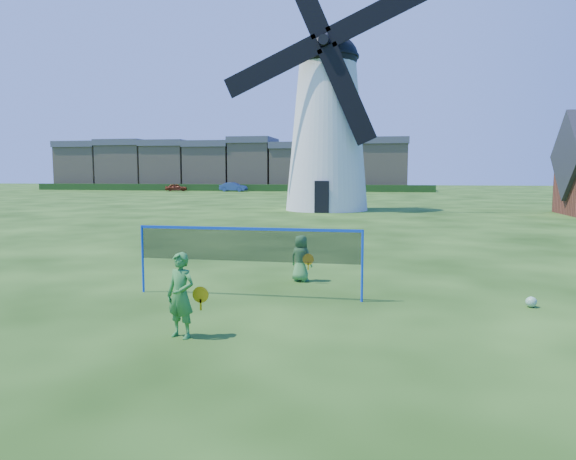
# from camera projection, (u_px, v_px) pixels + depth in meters

# --- Properties ---
(ground) EXTENTS (220.00, 220.00, 0.00)m
(ground) POSITION_uv_depth(u_px,v_px,m) (274.00, 302.00, 11.18)
(ground) COLOR black
(ground) RESTS_ON ground
(windmill) EXTENTS (14.04, 5.99, 18.58)m
(windmill) POSITION_uv_depth(u_px,v_px,m) (327.00, 123.00, 38.12)
(windmill) COLOR white
(windmill) RESTS_ON ground
(badminton_net) EXTENTS (5.05, 0.05, 1.55)m
(badminton_net) POSITION_uv_depth(u_px,v_px,m) (248.00, 246.00, 11.59)
(badminton_net) COLOR blue
(badminton_net) RESTS_ON ground
(player_girl) EXTENTS (0.72, 0.48, 1.43)m
(player_girl) POSITION_uv_depth(u_px,v_px,m) (181.00, 295.00, 8.74)
(player_girl) COLOR #327F35
(player_girl) RESTS_ON ground
(player_boy) EXTENTS (0.70, 0.57, 1.18)m
(player_boy) POSITION_uv_depth(u_px,v_px,m) (301.00, 258.00, 13.31)
(player_boy) COLOR #4B9648
(player_boy) RESTS_ON ground
(play_ball) EXTENTS (0.22, 0.22, 0.22)m
(play_ball) POSITION_uv_depth(u_px,v_px,m) (531.00, 302.00, 10.78)
(play_ball) COLOR green
(play_ball) RESTS_ON ground
(terraced_houses) EXTENTS (57.47, 8.40, 8.28)m
(terraced_houses) POSITION_uv_depth(u_px,v_px,m) (226.00, 165.00, 85.41)
(terraced_houses) COLOR tan
(terraced_houses) RESTS_ON ground
(hedge) EXTENTS (62.00, 0.80, 1.00)m
(hedge) POSITION_uv_depth(u_px,v_px,m) (224.00, 188.00, 79.65)
(hedge) COLOR #193814
(hedge) RESTS_ON ground
(car_left) EXTENTS (3.49, 2.32, 1.10)m
(car_left) POSITION_uv_depth(u_px,v_px,m) (176.00, 187.00, 78.38)
(car_left) COLOR maroon
(car_left) RESTS_ON ground
(car_right) EXTENTS (4.10, 1.73, 1.32)m
(car_right) POSITION_uv_depth(u_px,v_px,m) (233.00, 187.00, 77.02)
(car_right) COLOR navy
(car_right) RESTS_ON ground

